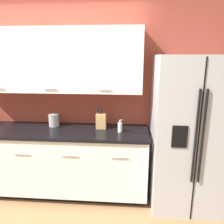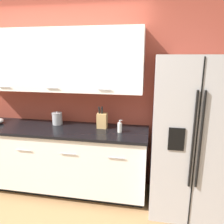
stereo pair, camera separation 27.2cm
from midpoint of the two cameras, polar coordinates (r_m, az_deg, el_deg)
name	(u,v)px [view 1 (the left image)]	position (r m, az deg, el deg)	size (l,w,h in m)	color
wall_back	(55,85)	(3.14, -17.13, 6.70)	(10.00, 0.39, 2.60)	#993D2D
counter_unit	(56,161)	(3.15, -16.99, -12.10)	(2.46, 0.64, 0.91)	black
refrigerator	(189,133)	(2.77, 16.76, -5.41)	(0.87, 0.77, 1.85)	#B2B2B5
knife_block	(101,121)	(2.88, -5.57, -2.27)	(0.13, 0.11, 0.29)	tan
soap_dispenser	(120,127)	(2.73, -0.75, -3.99)	(0.06, 0.05, 0.16)	silver
steel_canister	(54,120)	(3.09, -17.40, -2.07)	(0.14, 0.14, 0.18)	#A3A3A5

